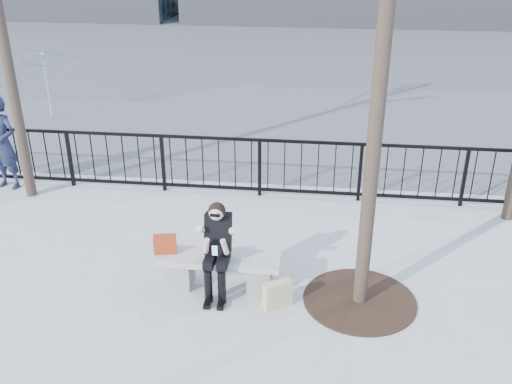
# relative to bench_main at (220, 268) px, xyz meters

# --- Properties ---
(ground) EXTENTS (120.00, 120.00, 0.00)m
(ground) POSITION_rel_bench_main_xyz_m (0.00, 0.00, -0.30)
(ground) COLOR #9F9F9A
(ground) RESTS_ON ground
(street_surface) EXTENTS (60.00, 23.00, 0.01)m
(street_surface) POSITION_rel_bench_main_xyz_m (0.00, 15.00, -0.30)
(street_surface) COLOR #474747
(street_surface) RESTS_ON ground
(railing) EXTENTS (14.00, 0.06, 1.10)m
(railing) POSITION_rel_bench_main_xyz_m (0.00, 3.00, 0.25)
(railing) COLOR black
(railing) RESTS_ON ground
(tree_grate) EXTENTS (1.50, 1.50, 0.02)m
(tree_grate) POSITION_rel_bench_main_xyz_m (1.90, -0.10, -0.29)
(tree_grate) COLOR black
(tree_grate) RESTS_ON ground
(bench_main) EXTENTS (1.65, 0.46, 0.49)m
(bench_main) POSITION_rel_bench_main_xyz_m (0.00, 0.00, 0.00)
(bench_main) COLOR gray
(bench_main) RESTS_ON ground
(seated_woman) EXTENTS (0.50, 0.64, 1.34)m
(seated_woman) POSITION_rel_bench_main_xyz_m (0.00, -0.16, 0.37)
(seated_woman) COLOR black
(seated_woman) RESTS_ON ground
(handbag) EXTENTS (0.33, 0.21, 0.25)m
(handbag) POSITION_rel_bench_main_xyz_m (-0.75, 0.02, 0.31)
(handbag) COLOR #9B2E13
(handbag) RESTS_ON bench_main
(shopping_bag) EXTENTS (0.40, 0.32, 0.36)m
(shopping_bag) POSITION_rel_bench_main_xyz_m (0.82, -0.33, -0.12)
(shopping_bag) COLOR beige
(shopping_bag) RESTS_ON ground
(standing_man) EXTENTS (0.71, 0.54, 1.76)m
(standing_man) POSITION_rel_bench_main_xyz_m (-4.58, 2.80, 0.58)
(standing_man) COLOR black
(standing_man) RESTS_ON ground
(vendor_umbrella) EXTENTS (1.93, 1.97, 1.73)m
(vendor_umbrella) POSITION_rel_bench_main_xyz_m (-5.71, 6.99, 0.56)
(vendor_umbrella) COLOR yellow
(vendor_umbrella) RESTS_ON ground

